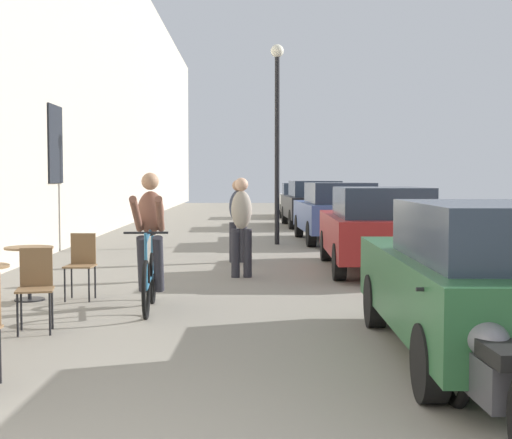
% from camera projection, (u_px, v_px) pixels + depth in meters
% --- Properties ---
extents(building_facade_left, '(0.54, 68.00, 9.38)m').
position_uv_depth(building_facade_left, '(60.00, 50.00, 17.13)').
color(building_facade_left, '#B7AD99').
rests_on(building_facade_left, ground_plane).
extents(cafe_chair_mid_toward_street, '(0.45, 0.45, 0.89)m').
position_uv_depth(cafe_chair_mid_toward_street, '(36.00, 283.00, 7.68)').
color(cafe_chair_mid_toward_street, black).
rests_on(cafe_chair_mid_toward_street, ground_plane).
extents(cafe_table_far, '(0.64, 0.64, 0.72)m').
position_uv_depth(cafe_table_far, '(29.00, 262.00, 9.65)').
color(cafe_table_far, black).
rests_on(cafe_table_far, ground_plane).
extents(cafe_chair_far_toward_street, '(0.39, 0.39, 0.89)m').
position_uv_depth(cafe_chair_far_toward_street, '(81.00, 261.00, 9.73)').
color(cafe_chair_far_toward_street, black).
rests_on(cafe_chair_far_toward_street, ground_plane).
extents(cyclist_on_bicycle, '(0.52, 1.76, 1.74)m').
position_uv_depth(cyclist_on_bicycle, '(150.00, 244.00, 9.05)').
color(cyclist_on_bicycle, black).
rests_on(cyclist_on_bicycle, ground_plane).
extents(pedestrian_near, '(0.35, 0.25, 1.65)m').
position_uv_depth(pedestrian_near, '(242.00, 221.00, 11.84)').
color(pedestrian_near, '#26262D').
rests_on(pedestrian_near, ground_plane).
extents(pedestrian_mid, '(0.35, 0.26, 1.61)m').
position_uv_depth(pedestrian_mid, '(238.00, 216.00, 13.98)').
color(pedestrian_mid, '#26262D').
rests_on(pedestrian_mid, ground_plane).
extents(street_lamp, '(0.32, 0.32, 4.90)m').
position_uv_depth(street_lamp, '(277.00, 118.00, 17.65)').
color(street_lamp, black).
rests_on(street_lamp, ground_plane).
extents(parked_car_nearest, '(1.79, 4.07, 1.43)m').
position_uv_depth(parked_car_nearest, '(485.00, 279.00, 6.42)').
color(parked_car_nearest, '#23512D').
rests_on(parked_car_nearest, ground_plane).
extents(parked_car_second, '(1.87, 4.22, 1.48)m').
position_uv_depth(parked_car_second, '(377.00, 227.00, 12.73)').
color(parked_car_second, maroon).
rests_on(parked_car_second, ground_plane).
extents(parked_car_third, '(1.92, 4.34, 1.52)m').
position_uv_depth(parked_car_third, '(336.00, 211.00, 18.46)').
color(parked_car_third, '#384C84').
rests_on(parked_car_third, ground_plane).
extents(parked_car_fourth, '(1.95, 4.40, 1.55)m').
position_uv_depth(parked_car_fourth, '(313.00, 203.00, 24.35)').
color(parked_car_fourth, black).
rests_on(parked_car_fourth, ground_plane).
extents(parked_car_fifth, '(1.75, 4.04, 1.43)m').
position_uv_depth(parked_car_fifth, '(299.00, 199.00, 30.50)').
color(parked_car_fifth, beige).
rests_on(parked_car_fifth, ground_plane).
extents(parked_motorcycle, '(0.62, 2.15, 0.92)m').
position_uv_depth(parked_motorcycle, '(490.00, 375.00, 4.52)').
color(parked_motorcycle, black).
rests_on(parked_motorcycle, ground_plane).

